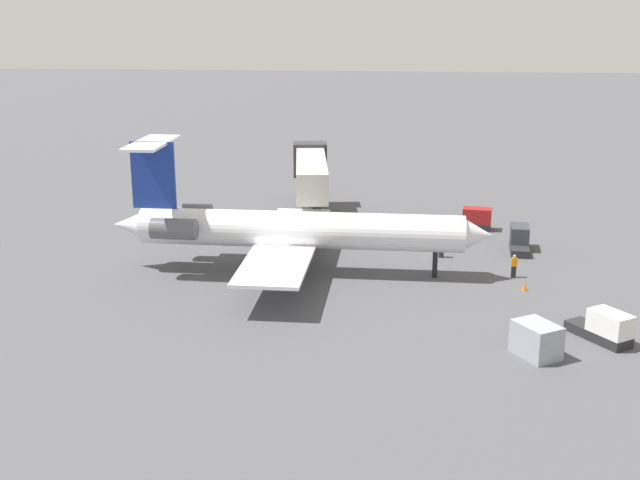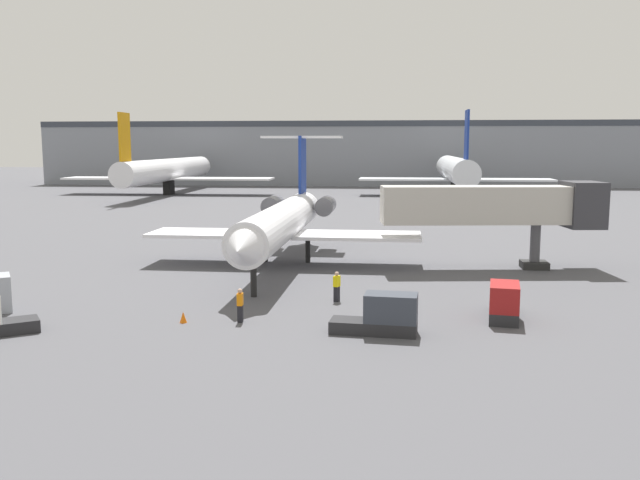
{
  "view_description": "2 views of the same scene",
  "coord_description": "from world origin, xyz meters",
  "px_view_note": "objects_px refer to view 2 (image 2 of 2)",
  "views": [
    {
      "loc": [
        -54.39,
        -8.83,
        18.44
      ],
      "look_at": [
        -1.52,
        -3.49,
        3.16
      ],
      "focal_mm": 45.1,
      "sensor_mm": 36.0,
      "label": 1
    },
    {
      "loc": [
        8.48,
        -48.97,
        8.68
      ],
      "look_at": [
        3.53,
        -2.18,
        2.03
      ],
      "focal_mm": 37.99,
      "sensor_mm": 36.0,
      "label": 2
    }
  ],
  "objects_px": {
    "baggage_tug_spare": "(383,316)",
    "parked_airliner_west_mid": "(455,170)",
    "traffic_cone_near": "(183,317)",
    "ground_crew_marshaller": "(337,286)",
    "regional_jet": "(284,219)",
    "jet_bridge": "(506,206)",
    "ground_crew_loader": "(240,305)",
    "baggage_tug_trailing": "(504,303)",
    "parked_airliner_west_end": "(168,170)"
  },
  "relations": [
    {
      "from": "baggage_tug_spare",
      "to": "parked_airliner_west_mid",
      "type": "bearing_deg",
      "value": 82.71
    },
    {
      "from": "jet_bridge",
      "to": "parked_airliner_west_end",
      "type": "distance_m",
      "value": 81.34
    },
    {
      "from": "ground_crew_loader",
      "to": "traffic_cone_near",
      "type": "distance_m",
      "value": 2.86
    },
    {
      "from": "parked_airliner_west_mid",
      "to": "jet_bridge",
      "type": "bearing_deg",
      "value": -92.32
    },
    {
      "from": "jet_bridge",
      "to": "parked_airliner_west_mid",
      "type": "distance_m",
      "value": 68.47
    },
    {
      "from": "regional_jet",
      "to": "baggage_tug_spare",
      "type": "bearing_deg",
      "value": -67.04
    },
    {
      "from": "traffic_cone_near",
      "to": "baggage_tug_trailing",
      "type": "bearing_deg",
      "value": 8.13
    },
    {
      "from": "ground_crew_loader",
      "to": "baggage_tug_spare",
      "type": "bearing_deg",
      "value": -10.77
    },
    {
      "from": "ground_crew_marshaller",
      "to": "baggage_tug_spare",
      "type": "height_order",
      "value": "baggage_tug_spare"
    },
    {
      "from": "baggage_tug_spare",
      "to": "traffic_cone_near",
      "type": "bearing_deg",
      "value": 174.53
    },
    {
      "from": "ground_crew_marshaller",
      "to": "baggage_tug_trailing",
      "type": "bearing_deg",
      "value": -19.65
    },
    {
      "from": "ground_crew_marshaller",
      "to": "traffic_cone_near",
      "type": "relative_size",
      "value": 3.07
    },
    {
      "from": "jet_bridge",
      "to": "traffic_cone_near",
      "type": "distance_m",
      "value": 24.9
    },
    {
      "from": "traffic_cone_near",
      "to": "parked_airliner_west_mid",
      "type": "relative_size",
      "value": 0.01
    },
    {
      "from": "parked_airliner_west_mid",
      "to": "regional_jet",
      "type": "bearing_deg",
      "value": -105.05
    },
    {
      "from": "baggage_tug_spare",
      "to": "parked_airliner_west_mid",
      "type": "distance_m",
      "value": 86.79
    },
    {
      "from": "traffic_cone_near",
      "to": "parked_airliner_west_mid",
      "type": "height_order",
      "value": "parked_airliner_west_mid"
    },
    {
      "from": "parked_airliner_west_end",
      "to": "parked_airliner_west_mid",
      "type": "distance_m",
      "value": 49.51
    },
    {
      "from": "baggage_tug_trailing",
      "to": "traffic_cone_near",
      "type": "bearing_deg",
      "value": -171.87
    },
    {
      "from": "ground_crew_marshaller",
      "to": "ground_crew_loader",
      "type": "height_order",
      "value": "same"
    },
    {
      "from": "baggage_tug_spare",
      "to": "ground_crew_marshaller",
      "type": "bearing_deg",
      "value": 113.01
    },
    {
      "from": "ground_crew_loader",
      "to": "traffic_cone_near",
      "type": "relative_size",
      "value": 3.07
    },
    {
      "from": "regional_jet",
      "to": "jet_bridge",
      "type": "distance_m",
      "value": 15.69
    },
    {
      "from": "regional_jet",
      "to": "parked_airliner_west_end",
      "type": "height_order",
      "value": "parked_airliner_west_end"
    },
    {
      "from": "baggage_tug_trailing",
      "to": "parked_airliner_west_end",
      "type": "xyz_separation_m",
      "value": [
        -44.43,
        81.0,
        3.37
      ]
    },
    {
      "from": "ground_crew_marshaller",
      "to": "ground_crew_loader",
      "type": "relative_size",
      "value": 1.0
    },
    {
      "from": "ground_crew_marshaller",
      "to": "regional_jet",
      "type": "bearing_deg",
      "value": 112.93
    },
    {
      "from": "parked_airliner_west_end",
      "to": "ground_crew_marshaller",
      "type": "bearing_deg",
      "value": -65.32
    },
    {
      "from": "ground_crew_marshaller",
      "to": "parked_airliner_west_end",
      "type": "relative_size",
      "value": 0.04
    },
    {
      "from": "ground_crew_marshaller",
      "to": "traffic_cone_near",
      "type": "distance_m",
      "value": 8.92
    },
    {
      "from": "ground_crew_loader",
      "to": "baggage_tug_spare",
      "type": "height_order",
      "value": "baggage_tug_spare"
    },
    {
      "from": "traffic_cone_near",
      "to": "parked_airliner_west_end",
      "type": "distance_m",
      "value": 88.14
    },
    {
      "from": "regional_jet",
      "to": "traffic_cone_near",
      "type": "xyz_separation_m",
      "value": [
        -2.38,
        -16.57,
        -3.03
      ]
    },
    {
      "from": "baggage_tug_trailing",
      "to": "traffic_cone_near",
      "type": "xyz_separation_m",
      "value": [
        -15.75,
        -2.25,
        -0.56
      ]
    },
    {
      "from": "ground_crew_marshaller",
      "to": "baggage_tug_spare",
      "type": "relative_size",
      "value": 0.41
    },
    {
      "from": "jet_bridge",
      "to": "parked_airliner_west_end",
      "type": "relative_size",
      "value": 0.36
    },
    {
      "from": "baggage_tug_trailing",
      "to": "traffic_cone_near",
      "type": "relative_size",
      "value": 7.57
    },
    {
      "from": "regional_jet",
      "to": "traffic_cone_near",
      "type": "distance_m",
      "value": 17.01
    },
    {
      "from": "jet_bridge",
      "to": "parked_airliner_west_end",
      "type": "xyz_separation_m",
      "value": [
        -46.71,
        66.59,
        -0.22
      ]
    },
    {
      "from": "ground_crew_marshaller",
      "to": "traffic_cone_near",
      "type": "bearing_deg",
      "value": -143.25
    },
    {
      "from": "ground_crew_loader",
      "to": "traffic_cone_near",
      "type": "bearing_deg",
      "value": -171.81
    },
    {
      "from": "ground_crew_loader",
      "to": "baggage_tug_trailing",
      "type": "relative_size",
      "value": 0.41
    },
    {
      "from": "regional_jet",
      "to": "jet_bridge",
      "type": "xyz_separation_m",
      "value": [
        15.65,
        0.09,
        1.12
      ]
    },
    {
      "from": "regional_jet",
      "to": "ground_crew_marshaller",
      "type": "xyz_separation_m",
      "value": [
        4.76,
        -11.24,
        -2.45
      ]
    },
    {
      "from": "ground_crew_loader",
      "to": "parked_airliner_west_mid",
      "type": "xyz_separation_m",
      "value": [
        18.03,
        84.68,
        3.52
      ]
    },
    {
      "from": "regional_jet",
      "to": "traffic_cone_near",
      "type": "height_order",
      "value": "regional_jet"
    },
    {
      "from": "ground_crew_loader",
      "to": "parked_airliner_west_end",
      "type": "relative_size",
      "value": 0.04
    },
    {
      "from": "baggage_tug_spare",
      "to": "traffic_cone_near",
      "type": "distance_m",
      "value": 9.86
    },
    {
      "from": "baggage_tug_trailing",
      "to": "baggage_tug_spare",
      "type": "distance_m",
      "value": 6.76
    },
    {
      "from": "jet_bridge",
      "to": "ground_crew_loader",
      "type": "xyz_separation_m",
      "value": [
        -15.26,
        -16.27,
        -3.57
      ]
    }
  ]
}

